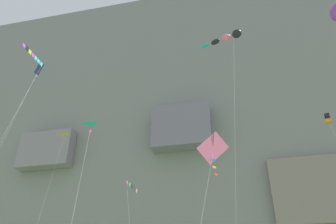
# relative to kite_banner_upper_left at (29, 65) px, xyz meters

# --- Properties ---
(cliff_face) EXTENTS (180.00, 33.79, 63.30)m
(cliff_face) POSITION_rel_kite_banner_upper_left_xyz_m (11.24, 42.44, 8.20)
(cliff_face) COLOR gray
(cliff_face) RESTS_ON ground
(kite_banner_upper_left) EXTENTS (0.77, 6.11, 25.15)m
(kite_banner_upper_left) POSITION_rel_kite_banner_upper_left_xyz_m (0.00, 0.00, 0.00)
(kite_banner_upper_left) COLOR black
(kite_banner_upper_left) RESTS_ON ground
(kite_banner_front_field) EXTENTS (1.75, 3.18, 12.03)m
(kite_banner_front_field) POSITION_rel_kite_banner_upper_left_xyz_m (10.03, 5.63, -12.97)
(kite_banner_front_field) COLOR black
(kite_banner_front_field) RESTS_ON ground
(kite_box_near_cliff) EXTENTS (2.55, 4.95, 23.69)m
(kite_box_near_cliff) POSITION_rel_kite_banner_upper_left_xyz_m (31.73, 17.75, -0.51)
(kite_box_near_cliff) COLOR black
(kite_box_near_cliff) RESTS_ON ground
(kite_diamond_far_right) EXTENTS (3.06, 3.26, 12.18)m
(kite_diamond_far_right) POSITION_rel_kite_banner_upper_left_xyz_m (18.23, -3.00, -12.57)
(kite_diamond_far_right) COLOR pink
(kite_diamond_far_right) RESTS_ON ground
(kite_diamond_upper_right) EXTENTS (3.40, 5.38, 32.49)m
(kite_diamond_upper_right) POSITION_rel_kite_banner_upper_left_xyz_m (-6.41, 9.41, 7.04)
(kite_diamond_upper_right) COLOR navy
(kite_diamond_upper_right) RESTS_ON ground
(kite_windsock_low_right) EXTENTS (4.55, 4.43, 26.46)m
(kite_windsock_low_right) POSITION_rel_kite_banner_upper_left_xyz_m (20.08, 3.25, 2.60)
(kite_windsock_low_right) COLOR black
(kite_windsock_low_right) RESTS_ON ground
(kite_delta_mid_right) EXTENTS (2.41, 3.36, 24.16)m
(kite_delta_mid_right) POSITION_rel_kite_banner_upper_left_xyz_m (-5.00, 16.78, 0.06)
(kite_delta_mid_right) COLOR yellow
(kite_delta_mid_right) RESTS_ON ground
(kite_delta_upper_mid) EXTENTS (1.39, 3.87, 14.57)m
(kite_delta_upper_mid) POSITION_rel_kite_banner_upper_left_xyz_m (8.42, -0.85, -9.56)
(kite_delta_upper_mid) COLOR teal
(kite_delta_upper_mid) RESTS_ON ground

